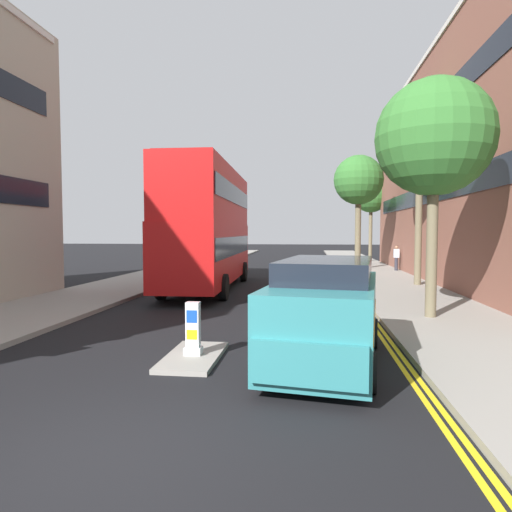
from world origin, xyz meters
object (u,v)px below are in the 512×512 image
at_px(keep_left_bollard, 193,331).
at_px(pedestrian_far, 396,258).
at_px(taxi_minivan, 325,312).
at_px(double_decker_bus_away, 209,224).

bearing_deg(keep_left_bollard, pedestrian_far, 68.61).
bearing_deg(taxi_minivan, pedestrian_far, 75.47).
relative_size(keep_left_bollard, taxi_minivan, 0.22).
bearing_deg(double_decker_bus_away, keep_left_bollard, -78.71).
bearing_deg(pedestrian_far, double_decker_bus_away, -137.28).
bearing_deg(taxi_minivan, keep_left_bollard, 178.81).
bearing_deg(pedestrian_far, keep_left_bollard, -111.39).
bearing_deg(double_decker_bus_away, taxi_minivan, -66.16).
height_order(double_decker_bus_away, pedestrian_far, double_decker_bus_away).
distance_m(double_decker_bus_away, pedestrian_far, 14.27).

